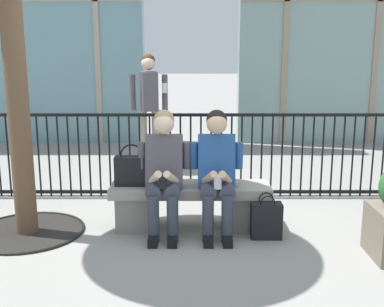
% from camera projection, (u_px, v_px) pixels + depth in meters
% --- Properties ---
extents(ground_plane, '(60.00, 60.00, 0.00)m').
position_uv_depth(ground_plane, '(192.00, 227.00, 4.93)').
color(ground_plane, gray).
extents(stone_bench, '(1.60, 0.44, 0.45)m').
position_uv_depth(stone_bench, '(192.00, 202.00, 4.87)').
color(stone_bench, gray).
rests_on(stone_bench, ground).
extents(seated_person_with_phone, '(0.52, 0.66, 1.21)m').
position_uv_depth(seated_person_with_phone, '(166.00, 169.00, 4.67)').
color(seated_person_with_phone, '#383D4C').
rests_on(seated_person_with_phone, ground).
extents(seated_person_companion, '(0.52, 0.66, 1.21)m').
position_uv_depth(seated_person_companion, '(218.00, 169.00, 4.66)').
color(seated_person_companion, '#383D4C').
rests_on(seated_person_companion, ground).
extents(handbag_on_bench, '(0.34, 0.14, 0.42)m').
position_uv_depth(handbag_on_bench, '(134.00, 170.00, 4.79)').
color(handbag_on_bench, black).
rests_on(handbag_on_bench, stone_bench).
extents(shopping_bag, '(0.29, 0.16, 0.44)m').
position_uv_depth(shopping_bag, '(268.00, 220.00, 4.62)').
color(shopping_bag, black).
rests_on(shopping_bag, ground).
extents(bystander_at_railing, '(0.55, 0.42, 1.71)m').
position_uv_depth(bystander_at_railing, '(151.00, 103.00, 7.06)').
color(bystander_at_railing, gray).
rests_on(bystander_at_railing, ground).
extents(plaza_railing, '(9.68, 0.04, 1.03)m').
position_uv_depth(plaza_railing, '(192.00, 155.00, 5.87)').
color(plaza_railing, black).
rests_on(plaza_railing, ground).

